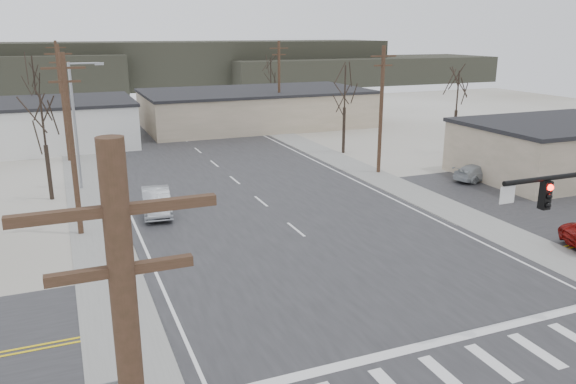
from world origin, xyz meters
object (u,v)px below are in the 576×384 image
fire_hydrant (111,248)px  car_far_b (108,117)px  car_far_a (222,125)px  car_parked_silver (477,172)px  sedan_crossing (156,201)px

fire_hydrant → car_far_b: car_far_b is taller
car_far_a → car_far_b: car_far_a is taller
car_parked_silver → fire_hydrant: bearing=87.7°
fire_hydrant → sedan_crossing: 6.85m
sedan_crossing → car_parked_silver: 24.10m
car_far_a → car_parked_silver: 30.78m
fire_hydrant → car_parked_silver: car_parked_silver is taller
car_parked_silver → car_far_b: bearing=18.0°
fire_hydrant → car_far_a: 36.64m
car_far_a → car_parked_silver: size_ratio=1.21×
fire_hydrant → car_parked_silver: size_ratio=0.21×
sedan_crossing → car_parked_silver: (24.08, -1.00, -0.19)m
sedan_crossing → car_far_b: 38.63m
fire_hydrant → car_far_b: size_ratio=0.21×
car_far_b → car_parked_silver: car_far_b is taller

